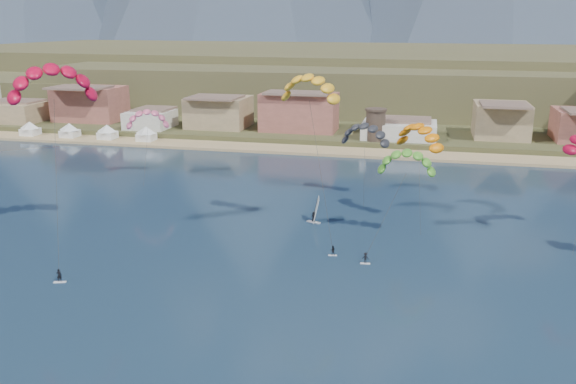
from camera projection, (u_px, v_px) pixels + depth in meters
The scene contains 13 objects.
beach at pixel (352, 152), 155.51m from camera, with size 2200.00×12.00×0.90m.
land at pixel (411, 57), 580.77m from camera, with size 2200.00×900.00×4.00m.
foothills at pixel (439, 77), 266.65m from camera, with size 940.00×210.00×18.00m.
town at pixel (225, 109), 177.08m from camera, with size 400.00×24.00×12.00m.
watchtower at pixel (376, 124), 160.23m from camera, with size 5.82×5.82×8.60m.
beach_tents at pixel (87, 127), 171.17m from camera, with size 43.40×6.40×5.00m.
kitesurfer_red at pixel (52, 77), 86.63m from camera, with size 15.41×20.94×30.12m.
kitesurfer_yellow at pixel (310, 84), 90.46m from camera, with size 11.41×12.58×26.63m.
kitesurfer_green at pixel (407, 159), 90.34m from camera, with size 10.01×13.53×17.19m.
distant_kite_pink at pixel (147, 116), 127.25m from camera, with size 10.00×7.63×16.86m.
distant_kite_dark at pixel (365, 131), 112.87m from camera, with size 10.51×7.12×16.54m.
distant_kite_orange at pixel (420, 132), 98.37m from camera, with size 9.46×9.39×18.61m.
windsurfer at pixel (315, 215), 101.41m from camera, with size 2.66×2.83×4.39m.
Camera 1 is at (18.20, -46.23, 32.94)m, focal length 37.37 mm.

